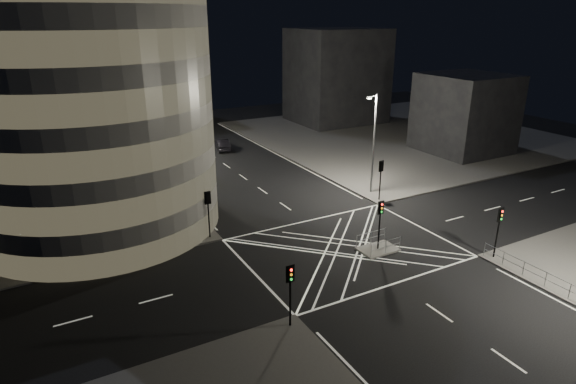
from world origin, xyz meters
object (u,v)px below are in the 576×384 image
traffic_signal_fl (208,206)px  street_lamp_left_near (179,159)px  traffic_signal_nl (290,284)px  traffic_signal_nr (499,223)px  street_lamp_right_far (373,141)px  sedan (222,145)px  traffic_signal_island (380,216)px  traffic_signal_fr (381,173)px  central_island (378,249)px  street_lamp_left_far (134,121)px

traffic_signal_fl → street_lamp_left_near: size_ratio=0.40×
traffic_signal_nl → traffic_signal_nr: 17.60m
street_lamp_right_far → sedan: size_ratio=2.23×
street_lamp_left_near → traffic_signal_nr: bearing=-45.9°
traffic_signal_nr → sedan: traffic_signal_nr is taller
traffic_signal_island → traffic_signal_nl: bearing=-153.9°
traffic_signal_fr → street_lamp_left_near: 19.14m
central_island → traffic_signal_fl: 13.91m
traffic_signal_island → street_lamp_left_far: bearing=110.0°
street_lamp_right_far → sedan: 24.56m
traffic_signal_nr → sedan: 39.40m
traffic_signal_island → street_lamp_right_far: (7.44, 10.50, 2.63)m
street_lamp_left_near → street_lamp_right_far: 19.11m
traffic_signal_fr → street_lamp_right_far: (0.64, 2.20, 2.63)m
traffic_signal_fl → traffic_signal_nl: (0.00, -13.60, 0.00)m
traffic_signal_island → street_lamp_left_far: 33.61m
street_lamp_left_near → street_lamp_right_far: bearing=-9.0°
street_lamp_left_near → traffic_signal_nl: bearing=-88.1°
street_lamp_right_far → central_island: bearing=-125.3°
central_island → sedan: sedan is taller
traffic_signal_fl → street_lamp_left_near: street_lamp_left_near is taller
traffic_signal_fr → street_lamp_left_near: street_lamp_left_near is taller
sedan → central_island: bearing=102.1°
sedan → traffic_signal_island: bearing=102.1°
street_lamp_left_far → traffic_signal_island: bearing=-70.0°
central_island → street_lamp_right_far: bearing=54.7°
street_lamp_left_far → traffic_signal_fl: bearing=-88.4°
central_island → traffic_signal_fr: size_ratio=0.75×
traffic_signal_nl → traffic_signal_nr: (17.60, 0.00, 0.00)m
street_lamp_left_far → sedan: size_ratio=2.23×
traffic_signal_nr → sedan: size_ratio=0.89×
traffic_signal_fr → street_lamp_left_near: bearing=164.1°
traffic_signal_nl → central_island: bearing=26.1°
traffic_signal_fl → street_lamp_left_far: (-0.64, 23.20, 2.63)m
central_island → traffic_signal_island: size_ratio=0.75×
traffic_signal_nl → street_lamp_right_far: bearing=40.9°
street_lamp_left_far → street_lamp_left_near: bearing=-90.0°
traffic_signal_nl → traffic_signal_island: size_ratio=1.00×
traffic_signal_island → central_island: bearing=0.0°
traffic_signal_fl → traffic_signal_nr: (17.60, -13.60, 0.00)m
sedan → traffic_signal_nr: bearing=112.1°
traffic_signal_nl → street_lamp_left_near: (-0.64, 18.80, 2.63)m
central_island → traffic_signal_nl: 12.36m
traffic_signal_nl → street_lamp_right_far: 24.27m
traffic_signal_island → street_lamp_left_near: 17.89m
street_lamp_right_far → sedan: street_lamp_right_far is taller
street_lamp_right_far → traffic_signal_fr: bearing=-106.1°
central_island → traffic_signal_fl: bearing=142.5°
central_island → traffic_signal_nr: (6.80, -5.30, 2.84)m
central_island → traffic_signal_nr: traffic_signal_nr is taller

